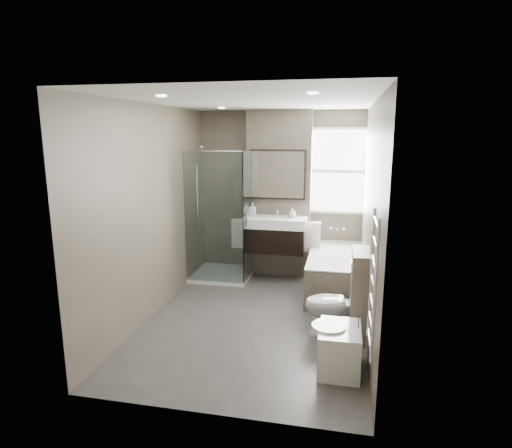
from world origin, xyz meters
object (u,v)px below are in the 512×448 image
(vanity, at_px, (275,234))
(bidet, at_px, (339,348))
(toilet, at_px, (336,304))
(bathtub, at_px, (335,271))

(vanity, distance_m, bidet, 2.68)
(vanity, xyz_separation_m, bidet, (1.01, -2.43, -0.51))
(bidet, bearing_deg, toilet, 93.26)
(bathtub, xyz_separation_m, bidet, (0.09, -2.10, -0.09))
(bathtub, bearing_deg, vanity, 160.63)
(toilet, height_order, bidet, toilet)
(bathtub, bearing_deg, bidet, -87.59)
(vanity, height_order, toilet, vanity)
(bathtub, distance_m, toilet, 1.34)
(vanity, distance_m, bathtub, 1.07)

